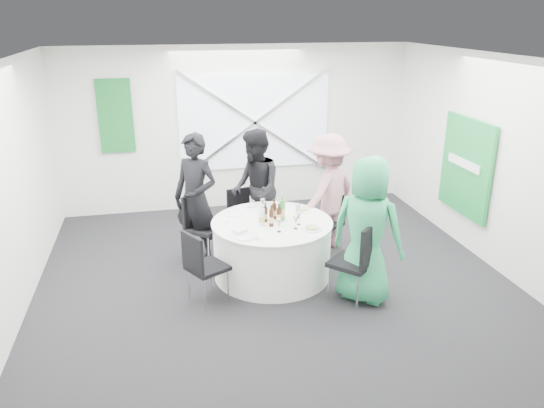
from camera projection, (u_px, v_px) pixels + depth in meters
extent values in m
plane|color=black|center=(275.00, 282.00, 6.87)|extent=(6.00, 6.00, 0.00)
plane|color=silver|center=(276.00, 59.00, 5.91)|extent=(6.00, 6.00, 0.00)
plane|color=white|center=(237.00, 128.00, 9.15)|extent=(6.00, 0.00, 6.00)
plane|color=white|center=(372.00, 304.00, 3.64)|extent=(6.00, 0.00, 6.00)
plane|color=white|center=(8.00, 196.00, 5.79)|extent=(0.00, 6.00, 6.00)
plane|color=white|center=(497.00, 164.00, 7.00)|extent=(0.00, 6.00, 6.00)
cube|color=silver|center=(255.00, 122.00, 9.13)|extent=(2.60, 0.03, 1.60)
cube|color=silver|center=(255.00, 123.00, 9.10)|extent=(2.63, 0.05, 1.84)
cube|color=silver|center=(255.00, 123.00, 9.10)|extent=(2.63, 0.05, 1.84)
cube|color=#125B25|center=(115.00, 116.00, 8.59)|extent=(0.55, 0.04, 1.20)
cube|color=#198B38|center=(466.00, 167.00, 7.60)|extent=(0.05, 1.20, 1.40)
cylinder|color=silver|center=(272.00, 249.00, 6.93)|extent=(1.52, 1.52, 0.74)
cylinder|color=silver|center=(272.00, 222.00, 6.80)|extent=(1.56, 1.56, 0.02)
cube|color=black|center=(243.00, 219.00, 7.86)|extent=(0.44, 0.44, 0.04)
cube|color=black|center=(238.00, 201.00, 7.93)|extent=(0.36, 0.10, 0.40)
cylinder|color=silver|center=(249.00, 227.00, 8.12)|extent=(0.02, 0.02, 0.38)
cylinder|color=silver|center=(230.00, 230.00, 8.00)|extent=(0.02, 0.02, 0.38)
cylinder|color=silver|center=(256.00, 234.00, 7.85)|extent=(0.02, 0.02, 0.38)
cylinder|color=silver|center=(237.00, 237.00, 7.74)|extent=(0.02, 0.02, 0.38)
cube|color=black|center=(204.00, 229.00, 7.36)|extent=(0.60, 0.60, 0.05)
cube|color=black|center=(191.00, 209.00, 7.36)|extent=(0.29, 0.34, 0.45)
cylinder|color=silver|center=(202.00, 238.00, 7.66)|extent=(0.02, 0.02, 0.43)
cylinder|color=silver|center=(188.00, 246.00, 7.37)|extent=(0.02, 0.02, 0.43)
cylinder|color=silver|center=(222.00, 242.00, 7.51)|extent=(0.02, 0.02, 0.43)
cylinder|color=silver|center=(208.00, 251.00, 7.22)|extent=(0.02, 0.02, 0.43)
cube|color=black|center=(327.00, 224.00, 7.67)|extent=(0.52, 0.52, 0.04)
cube|color=black|center=(335.00, 206.00, 7.72)|extent=(0.23, 0.32, 0.40)
cylinder|color=silver|center=(341.00, 237.00, 7.75)|extent=(0.02, 0.02, 0.39)
cylinder|color=silver|center=(325.00, 231.00, 7.95)|extent=(0.02, 0.02, 0.39)
cylinder|color=silver|center=(328.00, 243.00, 7.54)|extent=(0.02, 0.02, 0.39)
cylinder|color=silver|center=(312.00, 237.00, 7.74)|extent=(0.02, 0.02, 0.39)
cube|color=black|center=(351.00, 263.00, 6.28)|extent=(0.65, 0.65, 0.05)
cube|color=black|center=(370.00, 246.00, 6.07)|extent=(0.35, 0.33, 0.49)
cylinder|color=silver|center=(358.00, 293.00, 6.12)|extent=(0.02, 0.02, 0.47)
cylinder|color=silver|center=(371.00, 280.00, 6.41)|extent=(0.02, 0.02, 0.47)
cylinder|color=silver|center=(329.00, 284.00, 6.32)|extent=(0.02, 0.02, 0.47)
cylinder|color=silver|center=(344.00, 272.00, 6.61)|extent=(0.02, 0.02, 0.47)
cube|color=black|center=(208.00, 267.00, 6.26)|extent=(0.57, 0.57, 0.05)
cube|color=black|center=(192.00, 253.00, 6.05)|extent=(0.23, 0.37, 0.45)
cylinder|color=silver|center=(189.00, 284.00, 6.35)|extent=(0.02, 0.02, 0.43)
cylinder|color=silver|center=(205.00, 295.00, 6.12)|extent=(0.02, 0.02, 0.43)
cylinder|color=silver|center=(212.00, 276.00, 6.57)|extent=(0.02, 0.02, 0.43)
cylinder|color=silver|center=(228.00, 286.00, 6.33)|extent=(0.02, 0.02, 0.43)
imported|color=black|center=(196.00, 198.00, 7.22)|extent=(0.78, 0.74, 1.80)
imported|color=black|center=(255.00, 189.00, 7.67)|extent=(0.49, 0.86, 1.75)
imported|color=#BB7983|center=(328.00, 193.00, 7.58)|extent=(1.20, 1.05, 1.71)
imported|color=#2B9E62|center=(367.00, 230.00, 6.18)|extent=(1.03, 1.00, 1.78)
cylinder|color=white|center=(264.00, 206.00, 7.33)|extent=(0.29, 0.29, 0.01)
cylinder|color=white|center=(234.00, 214.00, 7.04)|extent=(0.26, 0.26, 0.01)
cylinder|color=white|center=(302.00, 210.00, 7.16)|extent=(0.26, 0.26, 0.01)
cylinder|color=#91AC5C|center=(302.00, 209.00, 7.16)|extent=(0.17, 0.17, 0.02)
cylinder|color=white|center=(312.00, 229.00, 6.55)|extent=(0.25, 0.25, 0.01)
cylinder|color=#91AC5C|center=(312.00, 227.00, 6.54)|extent=(0.16, 0.16, 0.02)
cylinder|color=white|center=(246.00, 236.00, 6.33)|extent=(0.28, 0.28, 0.01)
cube|color=silver|center=(240.00, 231.00, 6.41)|extent=(0.19, 0.19, 0.05)
cylinder|color=#371B0A|center=(265.00, 215.00, 6.76)|extent=(0.06, 0.06, 0.19)
cylinder|color=#371B0A|center=(265.00, 205.00, 6.72)|extent=(0.02, 0.02, 0.06)
cylinder|color=tan|center=(265.00, 216.00, 6.77)|extent=(0.06, 0.06, 0.07)
cylinder|color=#371B0A|center=(274.00, 211.00, 6.85)|extent=(0.06, 0.06, 0.20)
cylinder|color=#371B0A|center=(274.00, 202.00, 6.81)|extent=(0.02, 0.02, 0.06)
cylinder|color=tan|center=(274.00, 213.00, 6.86)|extent=(0.06, 0.06, 0.07)
cylinder|color=#371B0A|center=(279.00, 215.00, 6.76)|extent=(0.06, 0.06, 0.18)
cylinder|color=#371B0A|center=(279.00, 206.00, 6.72)|extent=(0.02, 0.02, 0.06)
cylinder|color=tan|center=(279.00, 216.00, 6.76)|extent=(0.06, 0.06, 0.06)
cylinder|color=#371B0A|center=(271.00, 218.00, 6.61)|extent=(0.06, 0.06, 0.22)
cylinder|color=#371B0A|center=(271.00, 208.00, 6.56)|extent=(0.02, 0.02, 0.06)
cylinder|color=tan|center=(271.00, 220.00, 6.62)|extent=(0.06, 0.06, 0.08)
cylinder|color=green|center=(282.00, 210.00, 6.80)|extent=(0.08, 0.08, 0.27)
cylinder|color=green|center=(282.00, 198.00, 6.74)|extent=(0.03, 0.03, 0.06)
cylinder|color=tan|center=(282.00, 212.00, 6.81)|extent=(0.08, 0.08, 0.09)
cylinder|color=white|center=(262.00, 217.00, 6.64)|extent=(0.08, 0.08, 0.22)
cylinder|color=white|center=(261.00, 207.00, 6.59)|extent=(0.03, 0.03, 0.06)
cylinder|color=tan|center=(262.00, 219.00, 6.64)|extent=(0.08, 0.08, 0.08)
cylinder|color=white|center=(299.00, 224.00, 6.70)|extent=(0.06, 0.06, 0.00)
cylinder|color=white|center=(299.00, 221.00, 6.68)|extent=(0.01, 0.01, 0.10)
cone|color=white|center=(299.00, 215.00, 6.65)|extent=(0.07, 0.07, 0.08)
cylinder|color=white|center=(298.00, 216.00, 6.96)|extent=(0.06, 0.06, 0.00)
cylinder|color=white|center=(298.00, 213.00, 6.94)|extent=(0.01, 0.01, 0.10)
cone|color=white|center=(298.00, 207.00, 6.91)|extent=(0.07, 0.07, 0.08)
cylinder|color=white|center=(263.00, 211.00, 7.16)|extent=(0.06, 0.06, 0.00)
cylinder|color=white|center=(263.00, 207.00, 7.14)|extent=(0.01, 0.01, 0.10)
cone|color=white|center=(263.00, 202.00, 7.12)|extent=(0.07, 0.07, 0.08)
cylinder|color=white|center=(279.00, 232.00, 6.48)|extent=(0.06, 0.06, 0.00)
cylinder|color=white|center=(279.00, 228.00, 6.46)|extent=(0.01, 0.01, 0.10)
cone|color=white|center=(279.00, 222.00, 6.43)|extent=(0.07, 0.07, 0.08)
cylinder|color=white|center=(296.00, 229.00, 6.57)|extent=(0.06, 0.06, 0.00)
cylinder|color=white|center=(296.00, 225.00, 6.55)|extent=(0.01, 0.01, 0.10)
cone|color=white|center=(296.00, 219.00, 6.52)|extent=(0.07, 0.07, 0.08)
cube|color=silver|center=(235.00, 213.00, 7.07)|extent=(0.08, 0.14, 0.01)
cube|color=silver|center=(227.00, 223.00, 6.75)|extent=(0.08, 0.14, 0.01)
cube|color=silver|center=(276.00, 206.00, 7.33)|extent=(0.15, 0.02, 0.01)
cube|color=silver|center=(252.00, 208.00, 7.27)|extent=(0.15, 0.02, 0.01)
cube|color=silver|center=(233.00, 231.00, 6.50)|extent=(0.10, 0.13, 0.01)
cube|color=silver|center=(255.00, 238.00, 6.28)|extent=(0.11, 0.12, 0.01)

